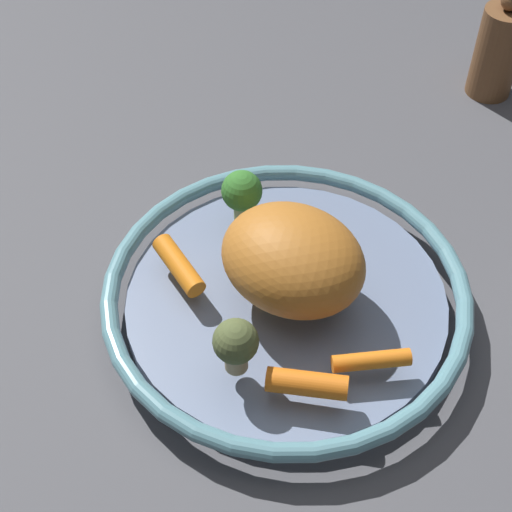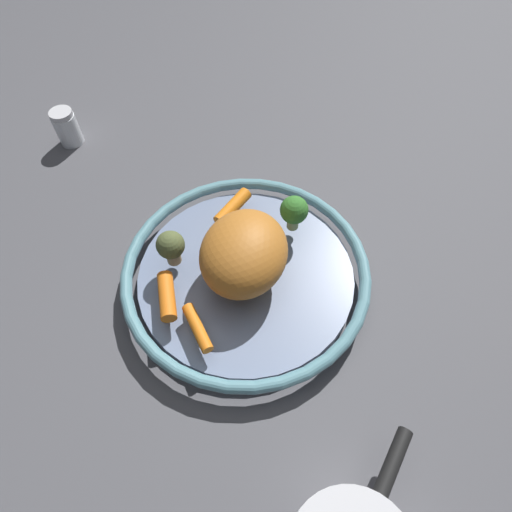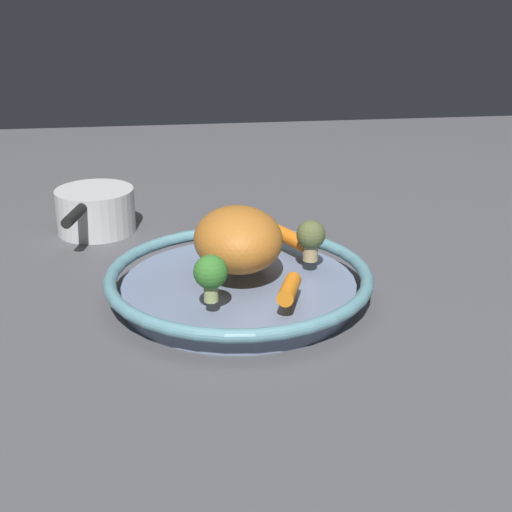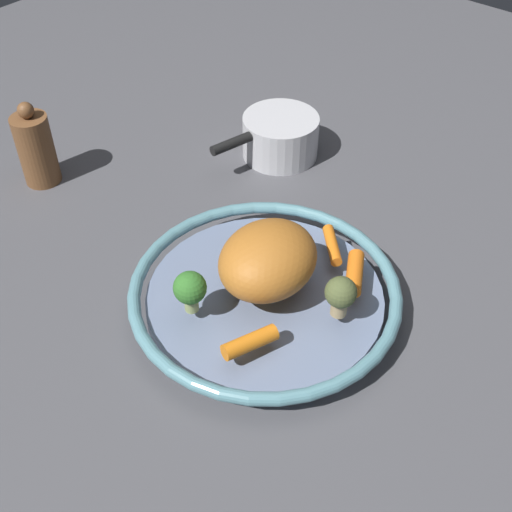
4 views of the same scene
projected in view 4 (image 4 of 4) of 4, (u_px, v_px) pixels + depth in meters
ground_plane at (265, 307)px, 0.85m from camera, size 2.15×2.15×0.00m
serving_bowl at (265, 295)px, 0.84m from camera, size 0.35×0.35×0.04m
roast_chicken_piece at (267, 259)px, 0.80m from camera, size 0.12×0.14×0.08m
baby_carrot_near_rim at (250, 342)px, 0.75m from camera, size 0.04×0.07×0.02m
baby_carrot_right at (355, 273)px, 0.83m from camera, size 0.05×0.07×0.02m
baby_carrot_left at (332, 245)px, 0.87m from camera, size 0.06×0.06×0.02m
broccoli_floret_edge at (190, 289)px, 0.77m from camera, size 0.04×0.04×0.06m
broccoli_floret_small at (341, 294)px, 0.77m from camera, size 0.04×0.04×0.06m
pepper_mill at (36, 148)px, 1.01m from camera, size 0.06×0.06×0.14m
saucepan at (280, 137)px, 1.08m from camera, size 0.12×0.19×0.07m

